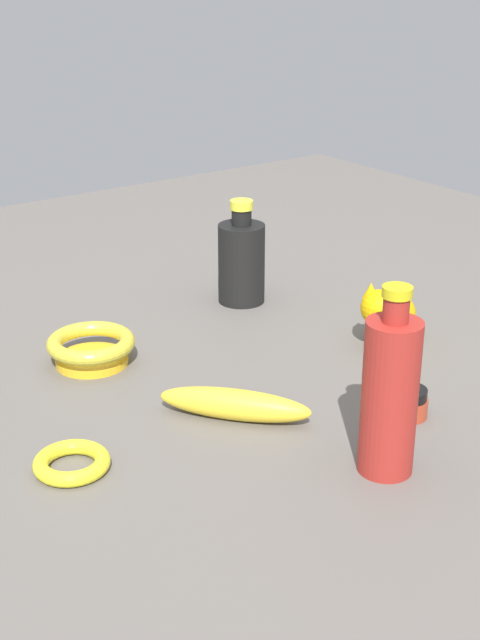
{
  "coord_description": "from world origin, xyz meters",
  "views": [
    {
      "loc": [
        -0.62,
        -0.86,
        0.53
      ],
      "look_at": [
        0.0,
        0.0,
        0.09
      ],
      "focal_mm": 49.73,
      "sensor_mm": 36.0,
      "label": 1
    }
  ],
  "objects_px": {
    "cat_figurine": "(388,315)",
    "banana": "(235,404)",
    "bowl": "(91,347)",
    "bottle_tall": "(387,395)",
    "bottle_short": "(242,261)",
    "bangle": "(72,463)",
    "nail_polish_jar": "(409,403)"
  },
  "relations": [
    {
      "from": "cat_figurine",
      "to": "banana",
      "type": "distance_m",
      "value": 0.32
    },
    {
      "from": "cat_figurine",
      "to": "bowl",
      "type": "height_order",
      "value": "cat_figurine"
    },
    {
      "from": "banana",
      "to": "bottle_tall",
      "type": "xyz_separation_m",
      "value": [
        0.06,
        -0.19,
        0.07
      ]
    },
    {
      "from": "cat_figurine",
      "to": "bottle_tall",
      "type": "xyz_separation_m",
      "value": [
        -0.25,
        -0.25,
        0.05
      ]
    },
    {
      "from": "bottle_short",
      "to": "cat_figurine",
      "type": "bearing_deg",
      "value": -73.21
    },
    {
      "from": "bottle_short",
      "to": "bangle",
      "type": "xyz_separation_m",
      "value": [
        -0.45,
        -0.3,
        -0.06
      ]
    },
    {
      "from": "nail_polish_jar",
      "to": "bowl",
      "type": "bearing_deg",
      "value": 124.19
    },
    {
      "from": "banana",
      "to": "nail_polish_jar",
      "type": "relative_size",
      "value": 4.03
    },
    {
      "from": "bottle_short",
      "to": "bottle_tall",
      "type": "distance_m",
      "value": 0.53
    },
    {
      "from": "bottle_short",
      "to": "bottle_tall",
      "type": "relative_size",
      "value": 0.78
    },
    {
      "from": "cat_figurine",
      "to": "nail_polish_jar",
      "type": "bearing_deg",
      "value": -127.91
    },
    {
      "from": "cat_figurine",
      "to": "bottle_tall",
      "type": "bearing_deg",
      "value": -135.44
    },
    {
      "from": "bottle_tall",
      "to": "nail_polish_jar",
      "type": "bearing_deg",
      "value": 31.85
    },
    {
      "from": "bangle",
      "to": "cat_figurine",
      "type": "bearing_deg",
      "value": 4.87
    },
    {
      "from": "banana",
      "to": "bottle_tall",
      "type": "distance_m",
      "value": 0.21
    },
    {
      "from": "nail_polish_jar",
      "to": "bottle_tall",
      "type": "height_order",
      "value": "bottle_tall"
    },
    {
      "from": "banana",
      "to": "bottle_short",
      "type": "xyz_separation_m",
      "value": [
        0.24,
        0.31,
        0.05
      ]
    },
    {
      "from": "banana",
      "to": "nail_polish_jar",
      "type": "height_order",
      "value": "banana"
    },
    {
      "from": "bowl",
      "to": "nail_polish_jar",
      "type": "bearing_deg",
      "value": -55.81
    },
    {
      "from": "bottle_tall",
      "to": "banana",
      "type": "bearing_deg",
      "value": 108.53
    },
    {
      "from": "bottle_tall",
      "to": "cat_figurine",
      "type": "bearing_deg",
      "value": 44.56
    },
    {
      "from": "bowl",
      "to": "bottle_short",
      "type": "distance_m",
      "value": 0.32
    },
    {
      "from": "nail_polish_jar",
      "to": "bottle_tall",
      "type": "relative_size",
      "value": 0.22
    },
    {
      "from": "banana",
      "to": "nail_polish_jar",
      "type": "bearing_deg",
      "value": -164.09
    },
    {
      "from": "bottle_short",
      "to": "bangle",
      "type": "distance_m",
      "value": 0.54
    },
    {
      "from": "banana",
      "to": "bottle_tall",
      "type": "relative_size",
      "value": 0.88
    },
    {
      "from": "bangle",
      "to": "bottle_tall",
      "type": "xyz_separation_m",
      "value": [
        0.28,
        -0.2,
        0.08
      ]
    },
    {
      "from": "bowl",
      "to": "bottle_short",
      "type": "xyz_separation_m",
      "value": [
        0.31,
        0.07,
        0.04
      ]
    },
    {
      "from": "bowl",
      "to": "nail_polish_jar",
      "type": "distance_m",
      "value": 0.44
    },
    {
      "from": "bowl",
      "to": "banana",
      "type": "bearing_deg",
      "value": -74.01
    },
    {
      "from": "cat_figurine",
      "to": "bowl",
      "type": "bearing_deg",
      "value": 154.08
    },
    {
      "from": "bottle_short",
      "to": "bangle",
      "type": "relative_size",
      "value": 1.97
    }
  ]
}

